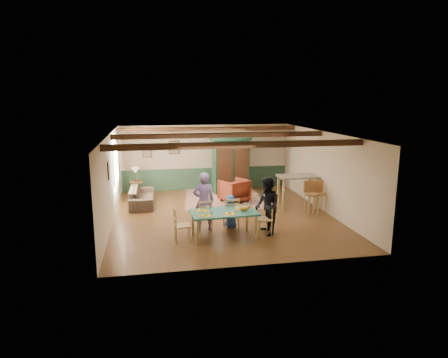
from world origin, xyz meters
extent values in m
plane|color=#4A2C14|center=(0.00, 0.00, 0.00)|extent=(8.00, 8.00, 0.00)
cube|color=beige|center=(0.00, 4.00, 1.35)|extent=(7.00, 0.02, 2.70)
cube|color=beige|center=(-3.50, 0.00, 1.35)|extent=(0.02, 8.00, 2.70)
cube|color=beige|center=(3.50, 0.00, 1.35)|extent=(0.02, 8.00, 2.70)
cube|color=white|center=(0.00, 0.00, 2.70)|extent=(7.00, 8.00, 0.02)
cube|color=#213C29|center=(0.00, 3.98, 0.45)|extent=(6.95, 0.03, 0.90)
cube|color=black|center=(0.00, -2.30, 2.61)|extent=(6.95, 0.16, 0.16)
cube|color=black|center=(0.00, 0.40, 2.61)|extent=(6.95, 0.16, 0.16)
cube|color=black|center=(0.00, 3.00, 2.61)|extent=(6.95, 0.16, 0.16)
imported|color=#674E87|center=(-0.80, -1.29, 0.86)|extent=(0.66, 0.45, 1.73)
imported|color=black|center=(0.90, -1.98, 0.83)|extent=(0.68, 0.84, 1.65)
imported|color=#254794|center=(0.00, -1.24, 0.50)|extent=(0.51, 0.35, 1.01)
cube|color=#C0AC8B|center=(0.43, 2.30, 0.01)|extent=(3.18, 3.66, 0.01)
cube|color=black|center=(0.91, 3.18, 1.12)|extent=(1.65, 0.82, 2.24)
imported|color=#4D170F|center=(0.75, 1.73, 0.43)|extent=(1.23, 1.24, 0.85)
imported|color=#3A2D24|center=(-2.64, 1.89, 0.31)|extent=(0.86, 2.11, 0.61)
camera|label=1|loc=(-2.28, -12.38, 3.84)|focal=32.00mm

